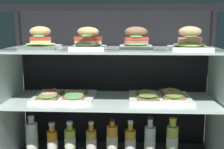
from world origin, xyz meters
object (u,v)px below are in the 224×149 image
object	(u,v)px
open_sandwich_tray_near_left_corner	(160,96)
open_sandwich_tray_center	(63,95)
plated_roll_sandwich_near_left_corner	(41,41)
juice_bottle_back_right	(32,138)
plated_roll_sandwich_center	(88,41)
juice_bottle_front_left_end	(172,140)
plated_roll_sandwich_far_left	(136,40)
juice_bottle_tucked_behind	(112,141)
juice_bottle_near_post	(91,143)
juice_bottle_back_left	(150,141)
plated_roll_sandwich_mid_right	(189,42)
juice_bottle_front_fourth	(130,142)
juice_bottle_front_second	(70,142)
juice_bottle_back_center	(52,142)

from	to	relation	value
open_sandwich_tray_near_left_corner	open_sandwich_tray_center	bearing A→B (deg)	-178.46
plated_roll_sandwich_near_left_corner	juice_bottle_back_right	bearing A→B (deg)	166.63
plated_roll_sandwich_center	juice_bottle_front_left_end	world-z (taller)	plated_roll_sandwich_center
plated_roll_sandwich_far_left	juice_bottle_tucked_behind	bearing A→B (deg)	-175.95
juice_bottle_back_right	juice_bottle_tucked_behind	size ratio (longest dim) A/B	1.03
juice_bottle_near_post	juice_bottle_back_left	xyz separation A→B (m)	(0.34, 0.01, 0.01)
plated_roll_sandwich_near_left_corner	plated_roll_sandwich_mid_right	xyz separation A→B (m)	(0.80, -0.05, -0.00)
plated_roll_sandwich_near_left_corner	plated_roll_sandwich_mid_right	bearing A→B (deg)	-3.79
open_sandwich_tray_center	juice_bottle_near_post	xyz separation A→B (m)	(0.16, 0.01, -0.28)
plated_roll_sandwich_far_left	juice_bottle_front_fourth	distance (m)	0.60
juice_bottle_front_second	juice_bottle_tucked_behind	size ratio (longest dim) A/B	0.93
juice_bottle_front_second	juice_bottle_front_left_end	bearing A→B (deg)	1.74
plated_roll_sandwich_mid_right	juice_bottle_front_left_end	xyz separation A→B (m)	(-0.06, 0.07, -0.57)
juice_bottle_front_second	plated_roll_sandwich_center	bearing A→B (deg)	-23.57
plated_roll_sandwich_mid_right	juice_bottle_back_center	world-z (taller)	plated_roll_sandwich_mid_right
open_sandwich_tray_near_left_corner	juice_bottle_front_second	size ratio (longest dim) A/B	1.62
plated_roll_sandwich_center	juice_bottle_near_post	world-z (taller)	plated_roll_sandwich_center
open_sandwich_tray_center	juice_bottle_front_second	world-z (taller)	open_sandwich_tray_center
plated_roll_sandwich_mid_right	juice_bottle_near_post	xyz separation A→B (m)	(-0.53, 0.06, -0.59)
plated_roll_sandwich_mid_right	juice_bottle_back_left	distance (m)	0.61
juice_bottle_back_center	juice_bottle_front_left_end	world-z (taller)	juice_bottle_front_left_end
plated_roll_sandwich_far_left	juice_bottle_front_second	xyz separation A→B (m)	(-0.38, -0.02, -0.59)
plated_roll_sandwich_near_left_corner	juice_bottle_front_left_end	world-z (taller)	plated_roll_sandwich_near_left_corner
juice_bottle_back_center	juice_bottle_near_post	xyz separation A→B (m)	(0.23, 0.00, 0.00)
plated_roll_sandwich_near_left_corner	plated_roll_sandwich_far_left	size ratio (longest dim) A/B	1.11
juice_bottle_back_center	juice_bottle_back_left	world-z (taller)	juice_bottle_back_left
plated_roll_sandwich_center	juice_bottle_back_center	distance (m)	0.64
juice_bottle_back_center	open_sandwich_tray_near_left_corner	bearing A→B (deg)	1.16
juice_bottle_back_right	juice_bottle_front_fourth	size ratio (longest dim) A/B	1.07
plated_roll_sandwich_near_left_corner	open_sandwich_tray_center	size ratio (longest dim) A/B	0.58
plated_roll_sandwich_center	juice_bottle_front_second	world-z (taller)	plated_roll_sandwich_center
plated_roll_sandwich_mid_right	juice_bottle_front_fourth	size ratio (longest dim) A/B	0.93
juice_bottle_front_second	juice_bottle_front_fourth	size ratio (longest dim) A/B	0.97
plated_roll_sandwich_near_left_corner	plated_roll_sandwich_center	xyz separation A→B (m)	(0.27, -0.05, 0.00)
plated_roll_sandwich_far_left	juice_bottle_tucked_behind	size ratio (longest dim) A/B	0.78
plated_roll_sandwich_near_left_corner	juice_bottle_front_second	bearing A→B (deg)	0.60
plated_roll_sandwich_near_left_corner	juice_bottle_back_right	size ratio (longest dim) A/B	0.84
plated_roll_sandwich_near_left_corner	open_sandwich_tray_center	bearing A→B (deg)	-1.84
plated_roll_sandwich_center	juice_bottle_near_post	distance (m)	0.60
plated_roll_sandwich_far_left	juice_bottle_back_left	xyz separation A→B (m)	(0.09, -0.00, -0.59)
juice_bottle_front_left_end	juice_bottle_back_right	bearing A→B (deg)	180.00
plated_roll_sandwich_mid_right	juice_bottle_back_center	size ratio (longest dim) A/B	1.01
open_sandwich_tray_center	juice_bottle_back_right	xyz separation A→B (m)	(-0.20, 0.02, -0.27)
plated_roll_sandwich_center	open_sandwich_tray_center	world-z (taller)	plated_roll_sandwich_center
plated_roll_sandwich_far_left	open_sandwich_tray_near_left_corner	distance (m)	0.34
plated_roll_sandwich_near_left_corner	open_sandwich_tray_near_left_corner	xyz separation A→B (m)	(0.66, 0.01, -0.31)
open_sandwich_tray_near_left_corner	plated_roll_sandwich_center	bearing A→B (deg)	-170.97
juice_bottle_back_center	open_sandwich_tray_center	bearing A→B (deg)	-1.75
plated_roll_sandwich_center	juice_bottle_front_left_end	distance (m)	0.75
plated_roll_sandwich_mid_right	juice_bottle_back_right	bearing A→B (deg)	175.29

